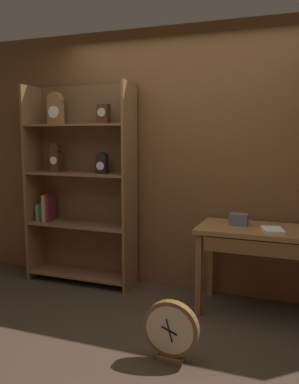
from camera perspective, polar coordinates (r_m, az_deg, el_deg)
name	(u,v)px	position (r m, az deg, el deg)	size (l,w,h in m)	color
ground_plane	(133,350)	(3.22, -2.29, -21.04)	(10.00, 10.00, 0.00)	#3D2D21
back_wood_panel	(186,161)	(4.10, 5.10, 4.29)	(4.80, 0.05, 2.60)	brown
bookshelf	(80,185)	(4.38, -9.63, 0.98)	(1.16, 0.35, 2.07)	brown
workbench	(278,241)	(3.67, 17.36, -6.45)	(1.36, 0.58, 0.76)	brown
toolbox_small	(239,219)	(3.74, 12.26, -3.72)	(0.16, 0.11, 0.10)	#595960
open_repair_manual	(273,230)	(3.57, 16.71, -5.07)	(0.16, 0.22, 0.03)	silver
round_clock_large	(171,331)	(2.99, 2.98, -18.63)	(0.40, 0.11, 0.44)	brown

